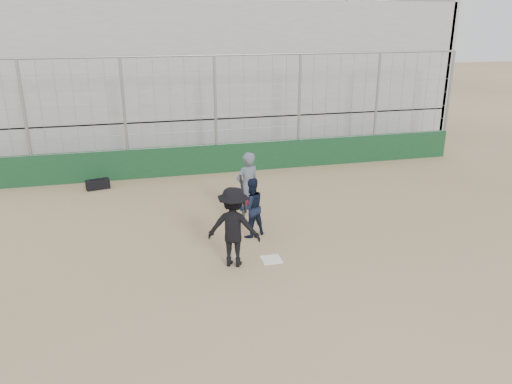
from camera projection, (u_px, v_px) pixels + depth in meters
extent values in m
plane|color=olive|center=(271.00, 260.00, 11.23)|extent=(90.00, 90.00, 0.00)
cube|color=white|center=(271.00, 259.00, 11.23)|extent=(0.44, 0.44, 0.02)
cube|color=#11361C|center=(217.00, 158.00, 17.47)|extent=(18.00, 0.25, 1.00)
cylinder|color=gray|center=(216.00, 116.00, 16.98)|extent=(0.10, 0.10, 4.00)
cylinder|color=gray|center=(448.00, 105.00, 19.07)|extent=(0.10, 0.10, 4.00)
cylinder|color=gray|center=(214.00, 55.00, 16.31)|extent=(18.00, 0.07, 0.07)
cube|color=gray|center=(197.00, 123.00, 21.90)|extent=(20.00, 6.70, 1.60)
cube|color=gray|center=(194.00, 54.00, 20.94)|extent=(20.00, 6.70, 4.20)
cube|color=gray|center=(406.00, 68.00, 23.53)|extent=(0.25, 6.70, 6.10)
imported|color=black|center=(234.00, 227.00, 10.75)|extent=(1.32, 1.06, 1.79)
cylinder|color=black|center=(243.00, 194.00, 10.72)|extent=(0.07, 0.57, 0.71)
imported|color=black|center=(251.00, 218.00, 12.30)|extent=(0.90, 0.81, 0.99)
sphere|color=maroon|center=(251.00, 202.00, 12.17)|extent=(0.28, 0.28, 0.28)
imported|color=#505A66|center=(248.00, 191.00, 13.10)|extent=(0.82, 0.68, 1.72)
cube|color=black|center=(98.00, 184.00, 15.85)|extent=(0.77, 0.45, 0.31)
cylinder|color=black|center=(97.00, 179.00, 15.80)|extent=(0.46, 0.14, 0.04)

